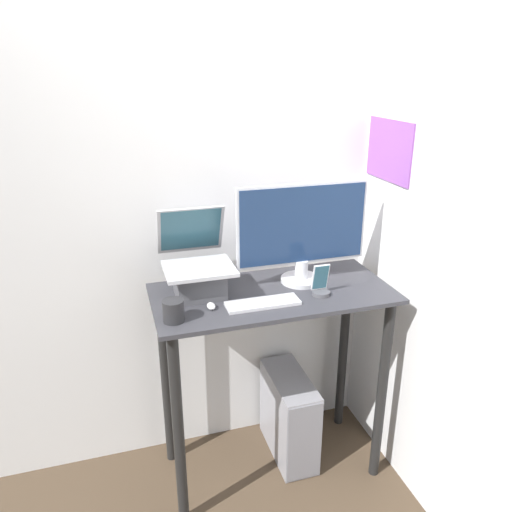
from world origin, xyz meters
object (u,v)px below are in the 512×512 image
object	(u,v)px
laptop	(198,273)
mouse	(211,306)
keyboard	(263,303)
cell_phone	(321,286)
monitor	(302,234)
computer_tower	(289,415)

from	to	relation	value
laptop	mouse	size ratio (longest dim) A/B	6.66
keyboard	cell_phone	bearing A→B (deg)	4.60
monitor	computer_tower	bearing A→B (deg)	177.19
monitor	keyboard	bearing A→B (deg)	-143.72
monitor	computer_tower	world-z (taller)	monitor
cell_phone	laptop	bearing A→B (deg)	162.02
monitor	mouse	distance (m)	0.54
laptop	computer_tower	size ratio (longest dim) A/B	0.80
monitor	cell_phone	xyz separation A→B (m)	(0.03, -0.16, -0.19)
laptop	monitor	distance (m)	0.50
laptop	monitor	world-z (taller)	monitor
cell_phone	keyboard	bearing A→B (deg)	-175.40
keyboard	cell_phone	distance (m)	0.28
cell_phone	monitor	bearing A→B (deg)	100.46
keyboard	cell_phone	size ratio (longest dim) A/B	2.22
mouse	cell_phone	size ratio (longest dim) A/B	0.39
monitor	cell_phone	size ratio (longest dim) A/B	4.33
mouse	computer_tower	size ratio (longest dim) A/B	0.12
laptop	monitor	xyz separation A→B (m)	(0.48, -0.01, 0.13)
laptop	monitor	bearing A→B (deg)	-0.95
laptop	computer_tower	xyz separation A→B (m)	(0.44, -0.01, -0.86)
laptop	keyboard	xyz separation A→B (m)	(0.24, -0.19, -0.09)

